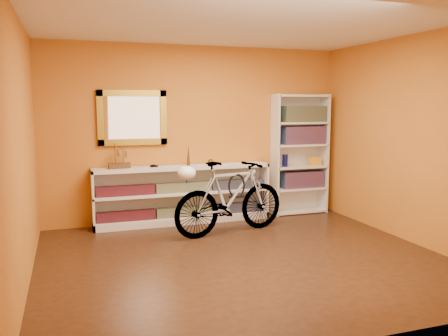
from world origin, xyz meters
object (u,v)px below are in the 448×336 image
object	(u,v)px
console_unit	(183,194)
bookcase	(300,154)
helmet	(187,173)
bicycle	(230,197)

from	to	relation	value
console_unit	bookcase	bearing A→B (deg)	0.75
bookcase	helmet	bearing A→B (deg)	-155.78
bookcase	helmet	size ratio (longest dim) A/B	7.91
bookcase	console_unit	bearing A→B (deg)	-179.25
helmet	console_unit	bearing A→B (deg)	79.19
bookcase	bicycle	bearing A→B (deg)	-151.09
bookcase	bicycle	size ratio (longest dim) A/B	1.12
bicycle	helmet	world-z (taller)	bicycle
bookcase	helmet	xyz separation A→B (m)	(-2.09, -0.94, -0.07)
console_unit	helmet	distance (m)	1.04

